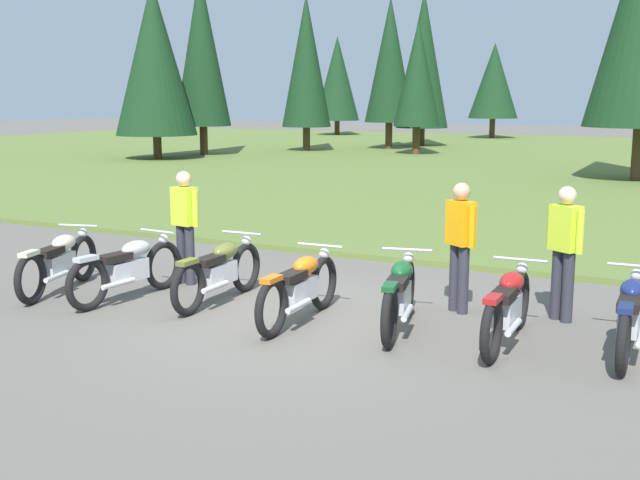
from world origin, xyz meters
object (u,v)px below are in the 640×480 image
at_px(rider_with_back_turned, 565,245).
at_px(rider_in_hivis_vest, 185,220).
at_px(motorcycle_orange, 300,287).
at_px(motorcycle_navy, 630,315).
at_px(motorcycle_red, 508,306).
at_px(motorcycle_cream, 59,261).
at_px(motorcycle_silver, 128,268).
at_px(rider_near_row_end, 460,239).
at_px(motorcycle_olive, 219,271).
at_px(motorcycle_british_green, 400,294).

relative_size(rider_with_back_turned, rider_in_hivis_vest, 1.00).
height_order(motorcycle_orange, motorcycle_navy, same).
height_order(motorcycle_red, rider_in_hivis_vest, rider_in_hivis_vest).
xyz_separation_m(motorcycle_cream, rider_with_back_turned, (6.59, 1.79, 0.51)).
height_order(motorcycle_cream, motorcycle_red, same).
height_order(motorcycle_silver, rider_in_hivis_vest, rider_in_hivis_vest).
xyz_separation_m(motorcycle_silver, motorcycle_orange, (2.61, 0.11, 0.00)).
bearing_deg(motorcycle_cream, rider_near_row_end, 16.51).
height_order(motorcycle_olive, motorcycle_orange, same).
bearing_deg(motorcycle_olive, motorcycle_orange, -12.86).
bearing_deg(motorcycle_silver, motorcycle_olive, 19.64).
distance_m(motorcycle_silver, rider_near_row_end, 4.47).
relative_size(motorcycle_british_green, motorcycle_navy, 0.98).
distance_m(motorcycle_cream, rider_in_hivis_vest, 1.85).
xyz_separation_m(motorcycle_navy, rider_near_row_end, (-2.15, 0.81, 0.51)).
height_order(motorcycle_cream, rider_near_row_end, rider_near_row_end).
height_order(motorcycle_navy, rider_with_back_turned, rider_with_back_turned).
relative_size(motorcycle_cream, motorcycle_red, 0.98).
distance_m(motorcycle_cream, motorcycle_british_green, 4.99).
height_order(motorcycle_orange, rider_in_hivis_vest, rider_in_hivis_vest).
distance_m(motorcycle_navy, rider_with_back_turned, 1.45).
distance_m(motorcycle_orange, rider_near_row_end, 2.14).
xyz_separation_m(motorcycle_orange, motorcycle_red, (2.48, 0.29, 0.00)).
xyz_separation_m(motorcycle_silver, rider_near_row_end, (4.19, 1.46, 0.51)).
xyz_separation_m(motorcycle_british_green, motorcycle_red, (1.28, 0.02, 0.00)).
relative_size(motorcycle_silver, motorcycle_olive, 1.00).
distance_m(motorcycle_red, motorcycle_navy, 1.27).
height_order(motorcycle_silver, motorcycle_olive, same).
xyz_separation_m(motorcycle_silver, rider_with_back_turned, (5.44, 1.67, 0.51)).
bearing_deg(rider_near_row_end, motorcycle_olive, -160.94).
xyz_separation_m(motorcycle_orange, rider_in_hivis_vest, (-2.47, 1.00, 0.51)).
height_order(motorcycle_silver, motorcycle_orange, same).
height_order(motorcycle_cream, rider_in_hivis_vest, rider_in_hivis_vest).
relative_size(motorcycle_cream, motorcycle_orange, 0.98).
xyz_separation_m(motorcycle_silver, rider_in_hivis_vest, (0.14, 1.10, 0.51)).
bearing_deg(motorcycle_british_green, rider_near_row_end, 70.87).
height_order(motorcycle_cream, motorcycle_navy, same).
bearing_deg(motorcycle_silver, motorcycle_cream, -173.97).
height_order(motorcycle_cream, motorcycle_british_green, same).
bearing_deg(motorcycle_silver, motorcycle_orange, 2.34).
distance_m(motorcycle_silver, motorcycle_british_green, 3.83).
bearing_deg(motorcycle_red, motorcycle_orange, -173.35).
bearing_deg(motorcycle_orange, motorcycle_olive, 167.14).
height_order(motorcycle_orange, rider_near_row_end, rider_near_row_end).
distance_m(motorcycle_orange, motorcycle_navy, 3.76).
relative_size(motorcycle_cream, motorcycle_british_green, 0.99).
height_order(motorcycle_british_green, rider_in_hivis_vest, rider_in_hivis_vest).
bearing_deg(motorcycle_cream, motorcycle_orange, 3.48).
height_order(motorcycle_red, rider_near_row_end, rider_near_row_end).
distance_m(motorcycle_orange, motorcycle_british_green, 1.23).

